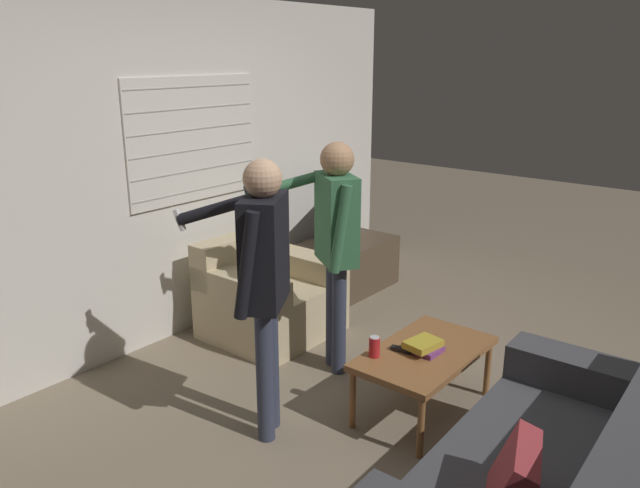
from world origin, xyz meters
name	(u,v)px	position (x,y,z in m)	size (l,w,h in m)	color
ground_plane	(394,419)	(0.00, 0.00, 0.00)	(16.00, 16.00, 0.00)	#7F705B
wall_back	(171,172)	(0.01, 2.03, 1.28)	(5.20, 0.08, 2.55)	silver
armchair_beige	(268,296)	(0.42, 1.46, 0.31)	(0.92, 0.84, 0.76)	#C6B289
coffee_table	(425,356)	(0.19, -0.08, 0.37)	(0.92, 0.54, 0.41)	brown
tv_stand	(343,266)	(1.53, 1.55, 0.23)	(1.02, 0.60, 0.47)	#4C3D2D
tv	(343,217)	(1.53, 1.55, 0.71)	(0.85, 0.60, 0.48)	#B2B2B7
person_left_standing	(263,268)	(-0.58, 0.51, 1.02)	(0.50, 0.80, 1.62)	#33384C
person_right_standing	(335,231)	(0.28, 0.68, 1.01)	(0.56, 0.73, 1.60)	#33384C
book_stack	(424,346)	(0.17, -0.09, 0.45)	(0.24, 0.19, 0.07)	#75387F
soda_can	(374,347)	(-0.07, 0.11, 0.47)	(0.07, 0.07, 0.13)	red
spare_remote	(401,349)	(0.09, 0.02, 0.42)	(0.06, 0.14, 0.02)	black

